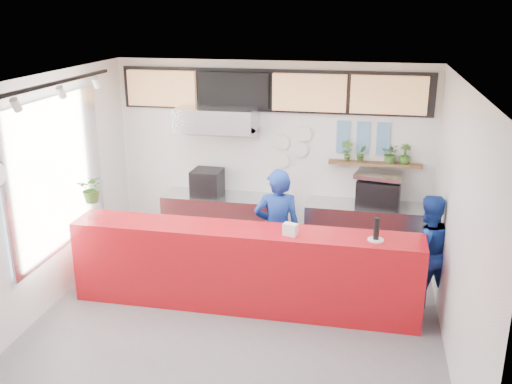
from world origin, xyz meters
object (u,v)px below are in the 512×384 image
Objects in this scene: espresso_machine at (378,193)px; panini_oven at (207,182)px; staff_center at (277,230)px; service_counter at (244,268)px; staff_right at (426,251)px; pepper_mill at (377,228)px.

panini_oven is at bearing -173.91° from espresso_machine.
service_counter is at bearing 49.00° from staff_center.
staff_right is (1.97, -0.03, -0.11)m from staff_center.
espresso_machine is at bearing 47.03° from service_counter.
panini_oven is 0.30× the size of staff_right.
pepper_mill is (2.64, -1.85, 0.15)m from panini_oven.
panini_oven is 1.82m from staff_center.
staff_right is at bearing 13.54° from service_counter.
pepper_mill is at bearing 143.57° from staff_center.
pepper_mill reaches higher than panini_oven.
service_counter is 16.18× the size of pepper_mill.
panini_oven is at bearing 145.06° from pepper_mill.
staff_right is at bearing -56.96° from espresso_machine.
service_counter is 2.13m from panini_oven.
espresso_machine is 2.27× the size of pepper_mill.
service_counter is 7.13× the size of espresso_machine.
espresso_machine is (2.67, 0.00, -0.00)m from panini_oven.
staff_center is at bearing 154.33° from pepper_mill.
service_counter is 2.58× the size of staff_center.
espresso_machine is 1.82m from staff_center.
staff_right reaches higher than espresso_machine.
service_counter is 2.52m from espresso_machine.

